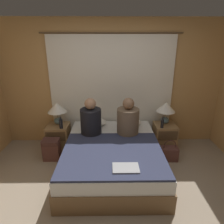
{
  "coord_description": "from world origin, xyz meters",
  "views": [
    {
      "loc": [
        -0.04,
        -2.18,
        2.12
      ],
      "look_at": [
        0.0,
        1.02,
        0.94
      ],
      "focal_mm": 32.0,
      "sensor_mm": 36.0,
      "label": 1
    }
  ],
  "objects_px": {
    "nightstand_left": "(59,137)",
    "person_left_in_bed": "(91,120)",
    "pillow_right": "(129,122)",
    "lamp_left": "(57,109)",
    "pillow_left": "(94,122)",
    "backpack_on_floor": "(51,148)",
    "laptop_on_bed": "(126,168)",
    "beer_bottle_on_left_stand": "(61,124)",
    "nightstand_right": "(164,136)",
    "person_right_in_bed": "(128,120)",
    "handbag_on_floor": "(169,153)",
    "lamp_right": "(166,109)",
    "beer_bottle_on_right_stand": "(162,123)",
    "bed": "(112,157)"
  },
  "relations": [
    {
      "from": "beer_bottle_on_left_stand",
      "to": "laptop_on_bed",
      "type": "xyz_separation_m",
      "value": [
        1.13,
        -1.28,
        -0.08
      ]
    },
    {
      "from": "lamp_left",
      "to": "person_right_in_bed",
      "type": "relative_size",
      "value": 0.65
    },
    {
      "from": "lamp_left",
      "to": "laptop_on_bed",
      "type": "height_order",
      "value": "lamp_left"
    },
    {
      "from": "person_left_in_bed",
      "to": "beer_bottle_on_left_stand",
      "type": "xyz_separation_m",
      "value": [
        -0.59,
        0.2,
        -0.16
      ]
    },
    {
      "from": "nightstand_right",
      "to": "beer_bottle_on_right_stand",
      "type": "distance_m",
      "value": 0.38
    },
    {
      "from": "pillow_right",
      "to": "handbag_on_floor",
      "type": "bearing_deg",
      "value": -34.93
    },
    {
      "from": "bed",
      "to": "laptop_on_bed",
      "type": "xyz_separation_m",
      "value": [
        0.17,
        -0.71,
        0.29
      ]
    },
    {
      "from": "pillow_left",
      "to": "backpack_on_floor",
      "type": "height_order",
      "value": "pillow_left"
    },
    {
      "from": "person_left_in_bed",
      "to": "beer_bottle_on_left_stand",
      "type": "relative_size",
      "value": 2.89
    },
    {
      "from": "lamp_right",
      "to": "person_right_in_bed",
      "type": "distance_m",
      "value": 0.89
    },
    {
      "from": "bed",
      "to": "lamp_right",
      "type": "bearing_deg",
      "value": 36.12
    },
    {
      "from": "nightstand_left",
      "to": "handbag_on_floor",
      "type": "height_order",
      "value": "nightstand_left"
    },
    {
      "from": "lamp_right",
      "to": "backpack_on_floor",
      "type": "bearing_deg",
      "value": -168.05
    },
    {
      "from": "lamp_left",
      "to": "nightstand_left",
      "type": "bearing_deg",
      "value": -90.0
    },
    {
      "from": "nightstand_right",
      "to": "person_left_in_bed",
      "type": "relative_size",
      "value": 0.76
    },
    {
      "from": "bed",
      "to": "laptop_on_bed",
      "type": "relative_size",
      "value": 5.62
    },
    {
      "from": "pillow_left",
      "to": "backpack_on_floor",
      "type": "bearing_deg",
      "value": -150.08
    },
    {
      "from": "lamp_left",
      "to": "laptop_on_bed",
      "type": "relative_size",
      "value": 1.26
    },
    {
      "from": "person_right_in_bed",
      "to": "laptop_on_bed",
      "type": "xyz_separation_m",
      "value": [
        -0.12,
        -1.08,
        -0.23
      ]
    },
    {
      "from": "person_left_in_bed",
      "to": "beer_bottle_on_right_stand",
      "type": "distance_m",
      "value": 1.36
    },
    {
      "from": "lamp_left",
      "to": "beer_bottle_on_left_stand",
      "type": "distance_m",
      "value": 0.32
    },
    {
      "from": "bed",
      "to": "pillow_right",
      "type": "bearing_deg",
      "value": 65.47
    },
    {
      "from": "backpack_on_floor",
      "to": "handbag_on_floor",
      "type": "relative_size",
      "value": 0.99
    },
    {
      "from": "pillow_right",
      "to": "nightstand_left",
      "type": "bearing_deg",
      "value": -177.63
    },
    {
      "from": "lamp_left",
      "to": "backpack_on_floor",
      "type": "xyz_separation_m",
      "value": [
        -0.05,
        -0.46,
        -0.6
      ]
    },
    {
      "from": "nightstand_left",
      "to": "backpack_on_floor",
      "type": "xyz_separation_m",
      "value": [
        -0.05,
        -0.38,
        -0.03
      ]
    },
    {
      "from": "lamp_left",
      "to": "beer_bottle_on_left_stand",
      "type": "bearing_deg",
      "value": -63.59
    },
    {
      "from": "pillow_right",
      "to": "lamp_right",
      "type": "bearing_deg",
      "value": 1.59
    },
    {
      "from": "nightstand_left",
      "to": "person_right_in_bed",
      "type": "bearing_deg",
      "value": -13.94
    },
    {
      "from": "nightstand_right",
      "to": "person_left_in_bed",
      "type": "height_order",
      "value": "person_left_in_bed"
    },
    {
      "from": "nightstand_right",
      "to": "beer_bottle_on_left_stand",
      "type": "height_order",
      "value": "beer_bottle_on_left_stand"
    },
    {
      "from": "nightstand_left",
      "to": "person_left_in_bed",
      "type": "relative_size",
      "value": 0.76
    },
    {
      "from": "person_right_in_bed",
      "to": "nightstand_left",
      "type": "bearing_deg",
      "value": 166.06
    },
    {
      "from": "pillow_right",
      "to": "lamp_left",
      "type": "bearing_deg",
      "value": 179.19
    },
    {
      "from": "lamp_left",
      "to": "handbag_on_floor",
      "type": "distance_m",
      "value": 2.29
    },
    {
      "from": "lamp_right",
      "to": "person_right_in_bed",
      "type": "height_order",
      "value": "person_right_in_bed"
    },
    {
      "from": "person_right_in_bed",
      "to": "backpack_on_floor",
      "type": "distance_m",
      "value": 1.5
    },
    {
      "from": "pillow_right",
      "to": "beer_bottle_on_left_stand",
      "type": "height_order",
      "value": "beer_bottle_on_left_stand"
    },
    {
      "from": "nightstand_left",
      "to": "lamp_left",
      "type": "xyz_separation_m",
      "value": [
        0.0,
        0.08,
        0.57
      ]
    },
    {
      "from": "nightstand_left",
      "to": "person_left_in_bed",
      "type": "height_order",
      "value": "person_left_in_bed"
    },
    {
      "from": "nightstand_left",
      "to": "nightstand_right",
      "type": "relative_size",
      "value": 1.0
    },
    {
      "from": "person_right_in_bed",
      "to": "person_left_in_bed",
      "type": "bearing_deg",
      "value": 180.0
    },
    {
      "from": "handbag_on_floor",
      "to": "lamp_left",
      "type": "bearing_deg",
      "value": 166.37
    },
    {
      "from": "backpack_on_floor",
      "to": "person_right_in_bed",
      "type": "bearing_deg",
      "value": 1.96
    },
    {
      "from": "pillow_right",
      "to": "beer_bottle_on_left_stand",
      "type": "relative_size",
      "value": 2.06
    },
    {
      "from": "lamp_right",
      "to": "lamp_left",
      "type": "bearing_deg",
      "value": 180.0
    },
    {
      "from": "lamp_left",
      "to": "beer_bottle_on_right_stand",
      "type": "bearing_deg",
      "value": -5.97
    },
    {
      "from": "pillow_left",
      "to": "handbag_on_floor",
      "type": "distance_m",
      "value": 1.54
    },
    {
      "from": "nightstand_right",
      "to": "person_left_in_bed",
      "type": "xyz_separation_m",
      "value": [
        -1.44,
        -0.34,
        0.51
      ]
    },
    {
      "from": "bed",
      "to": "backpack_on_floor",
      "type": "bearing_deg",
      "value": 164.1
    }
  ]
}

